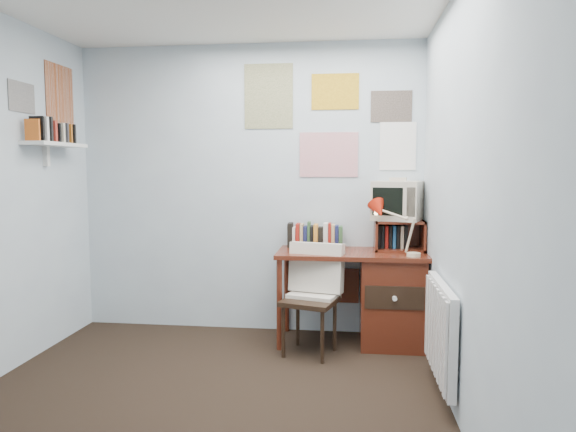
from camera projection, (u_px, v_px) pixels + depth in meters
The scene contains 13 objects.
ground at pixel (190, 424), 2.89m from camera, with size 3.50×3.50×0.00m, color black.
back_wall at pixel (249, 189), 4.50m from camera, with size 3.00×0.02×2.50m, color silver.
right_wall at pixel (473, 205), 2.59m from camera, with size 0.02×3.50×2.50m, color silver.
desk at pixel (384, 295), 4.18m from camera, with size 1.20×0.55×0.76m.
desk_chair at pixel (310, 301), 3.94m from camera, with size 0.42×0.40×0.83m, color black.
desk_lamp at pixel (414, 232), 3.92m from camera, with size 0.27×0.23×0.38m, color red.
tv_riser at pixel (399, 235), 4.23m from camera, with size 0.40×0.30×0.25m, color #511F12.
crt_tv at pixel (398, 199), 4.22m from camera, with size 0.37×0.34×0.35m, color beige.
book_row at pixel (323, 235), 4.37m from camera, with size 0.60×0.14×0.22m, color #511F12.
radiator at pixel (441, 331), 3.22m from camera, with size 0.09×0.80×0.60m, color white.
wall_shelf at pixel (55, 144), 3.99m from camera, with size 0.20×0.62×0.24m, color white.
posters_back at pixel (329, 119), 4.36m from camera, with size 1.20×0.01×0.90m, color white.
posters_left at pixel (42, 95), 3.97m from camera, with size 0.01×0.70×0.60m, color white.
Camera 1 is at (0.88, -2.68, 1.44)m, focal length 32.00 mm.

